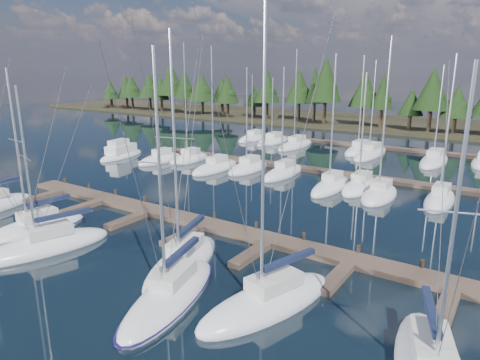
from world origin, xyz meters
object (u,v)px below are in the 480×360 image
Objects in this scene: front_sailboat_1 at (34,229)px; front_sailboat_4 at (170,296)px; front_sailboat_2 at (45,246)px; front_sailboat_3 at (183,262)px; motor_yacht_left at (121,154)px; main_dock at (202,226)px; front_sailboat_5 at (268,301)px.

front_sailboat_4 is (15.57, -1.55, 0.00)m from front_sailboat_1.
front_sailboat_2 is 10.27m from front_sailboat_3.
front_sailboat_1 is 1.52× the size of motor_yacht_left.
front_sailboat_4 reaches higher than front_sailboat_1.
main_dock is 2.75× the size of front_sailboat_5.
front_sailboat_3 reaches higher than motor_yacht_left.
front_sailboat_2 is at bearing -171.92° from front_sailboat_5.
motor_yacht_left is at bearing 148.83° from front_sailboat_5.
front_sailboat_5 reaches higher than front_sailboat_4.
motor_yacht_left is (-27.10, 15.54, 0.26)m from main_dock.
front_sailboat_1 is 1.09× the size of front_sailboat_2.
front_sailboat_3 is (3.11, -5.87, 0.09)m from main_dock.
main_dock is at bearing 119.44° from front_sailboat_4.
front_sailboat_4 is at bearing -37.55° from motor_yacht_left.
front_sailboat_3 is (9.69, 3.40, 0.02)m from front_sailboat_2.
front_sailboat_5 reaches higher than main_dock.
front_sailboat_2 is at bearing 179.66° from front_sailboat_4.
front_sailboat_3 is at bearing -35.32° from motor_yacht_left.
front_sailboat_4 is at bearing -0.34° from front_sailboat_2.
front_sailboat_5 reaches higher than front_sailboat_3.
front_sailboat_3 reaches higher than front_sailboat_1.
front_sailboat_1 is at bearing -171.83° from front_sailboat_3.
front_sailboat_3 reaches higher than front_sailboat_4.
front_sailboat_4 reaches higher than main_dock.
front_sailboat_2 is at bearing -50.40° from motor_yacht_left.
front_sailboat_3 reaches higher than front_sailboat_2.
front_sailboat_3 is 1.08× the size of front_sailboat_4.
front_sailboat_5 is at bearing 8.08° from front_sailboat_2.
front_sailboat_2 is (3.72, -1.48, -0.01)m from front_sailboat_1.
front_sailboat_3 is 4.09m from front_sailboat_4.
front_sailboat_5 is 43.39m from motor_yacht_left.
motor_yacht_left is (-30.21, 21.41, 0.17)m from front_sailboat_3.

